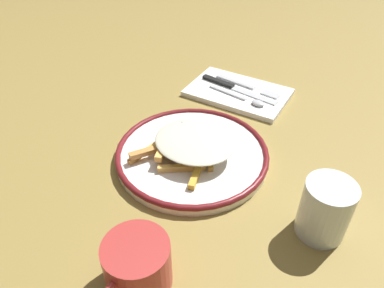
{
  "coord_description": "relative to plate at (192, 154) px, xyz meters",
  "views": [
    {
      "loc": [
        0.47,
        0.28,
        0.48
      ],
      "look_at": [
        0.0,
        0.0,
        0.04
      ],
      "focal_mm": 34.32,
      "sensor_mm": 36.0,
      "label": 1
    }
  ],
  "objects": [
    {
      "name": "ground_plane",
      "position": [
        0.0,
        0.0,
        -0.01
      ],
      "size": [
        2.6,
        2.6,
        0.0
      ],
      "primitive_type": "plane",
      "color": "olive"
    },
    {
      "name": "knife",
      "position": [
        -0.27,
        -0.04,
        0.0
      ],
      "size": [
        0.04,
        0.21,
        0.01
      ],
      "color": "black",
      "rests_on": "napkin"
    },
    {
      "name": "coffee_mug",
      "position": [
        0.26,
        0.07,
        0.03
      ],
      "size": [
        0.12,
        0.09,
        0.08
      ],
      "color": "#AF3430",
      "rests_on": "ground_plane"
    },
    {
      "name": "plate",
      "position": [
        0.0,
        0.0,
        0.0
      ],
      "size": [
        0.3,
        0.3,
        0.02
      ],
      "color": "white",
      "rests_on": "ground_plane"
    },
    {
      "name": "spoon",
      "position": [
        -0.23,
        0.01,
        0.0
      ],
      "size": [
        0.04,
        0.15,
        0.01
      ],
      "color": "silver",
      "rests_on": "napkin"
    },
    {
      "name": "napkin",
      "position": [
        -0.27,
        -0.03,
        -0.01
      ],
      "size": [
        0.16,
        0.24,
        0.01
      ],
      "primitive_type": "cube",
      "rotation": [
        0.0,
        0.0,
        0.01
      ],
      "color": "white",
      "rests_on": "ground_plane"
    },
    {
      "name": "water_glass",
      "position": [
        0.05,
        0.26,
        0.04
      ],
      "size": [
        0.08,
        0.08,
        0.1
      ],
      "primitive_type": "cylinder",
      "color": "silver",
      "rests_on": "ground_plane"
    },
    {
      "name": "fork",
      "position": [
        -0.29,
        -0.01,
        0.0
      ],
      "size": [
        0.04,
        0.18,
        0.0
      ],
      "color": "silver",
      "rests_on": "napkin"
    },
    {
      "name": "fries_heap",
      "position": [
        0.0,
        0.0,
        0.03
      ],
      "size": [
        0.18,
        0.17,
        0.04
      ],
      "color": "#C08540",
      "rests_on": "plate"
    }
  ]
}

